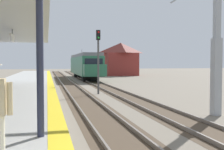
# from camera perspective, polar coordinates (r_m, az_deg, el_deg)

# --- Properties ---
(station_platform) EXTENTS (5.00, 80.00, 0.91)m
(station_platform) POSITION_cam_1_polar(r_m,az_deg,el_deg) (18.36, -19.18, -4.25)
(station_platform) COLOR #A8A8A3
(station_platform) RESTS_ON ground
(track_pair_nearest_platform) EXTENTS (2.34, 120.00, 0.16)m
(track_pair_nearest_platform) POSITION_cam_1_polar(r_m,az_deg,el_deg) (22.40, -6.74, -3.95)
(track_pair_nearest_platform) COLOR #4C3D2D
(track_pair_nearest_platform) RESTS_ON ground
(track_pair_middle) EXTENTS (2.34, 120.00, 0.16)m
(track_pair_middle) POSITION_cam_1_polar(r_m,az_deg,el_deg) (23.01, 1.72, -3.76)
(track_pair_middle) COLOR #4C3D2D
(track_pair_middle) RESTS_ON ground
(approaching_train) EXTENTS (2.93, 19.60, 4.76)m
(approaching_train) POSITION_cam_1_polar(r_m,az_deg,el_deg) (44.59, -5.48, 2.03)
(approaching_train) COLOR #286647
(approaching_train) RESTS_ON ground
(rail_signal_post) EXTENTS (0.32, 0.34, 5.20)m
(rail_signal_post) POSITION_cam_1_polar(r_m,az_deg,el_deg) (23.06, -2.78, 4.08)
(rail_signal_post) COLOR #4C4C4C
(rail_signal_post) RESTS_ON ground
(catenary_pylon_far_side) EXTENTS (5.00, 0.40, 7.50)m
(catenary_pylon_far_side) POSITION_cam_1_polar(r_m,az_deg,el_deg) (14.48, 19.35, 6.45)
(catenary_pylon_far_side) COLOR #9EA3A8
(catenary_pylon_far_side) RESTS_ON ground
(distant_trackside_house) EXTENTS (6.60, 5.28, 6.40)m
(distant_trackside_house) POSITION_cam_1_polar(r_m,az_deg,el_deg) (55.46, 1.80, 3.35)
(distant_trackside_house) COLOR maroon
(distant_trackside_house) RESTS_ON ground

